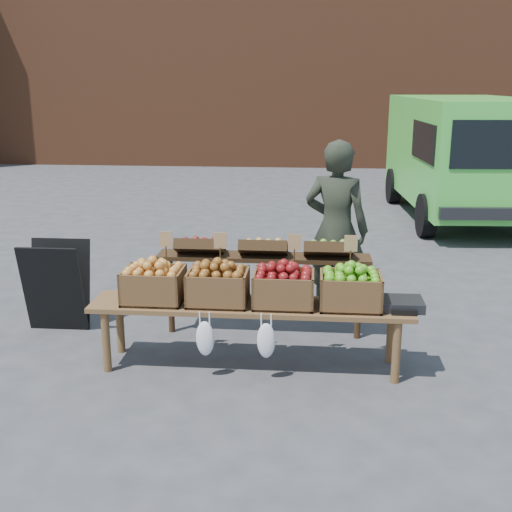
# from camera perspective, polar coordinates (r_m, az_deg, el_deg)

# --- Properties ---
(ground) EXTENTS (80.00, 80.00, 0.00)m
(ground) POSITION_cam_1_polar(r_m,az_deg,el_deg) (5.66, 7.19, -9.69)
(ground) COLOR #434346
(delivery_van) EXTENTS (2.41, 4.79, 2.10)m
(delivery_van) POSITION_cam_1_polar(r_m,az_deg,el_deg) (11.90, 17.98, 8.18)
(delivery_van) COLOR #4ACF42
(delivery_van) RESTS_ON ground
(vendor) EXTENTS (0.77, 0.61, 1.83)m
(vendor) POSITION_cam_1_polar(r_m,az_deg,el_deg) (6.60, 7.13, 2.36)
(vendor) COLOR #262B1F
(vendor) RESTS_ON ground
(chalkboard_sign) EXTENTS (0.59, 0.33, 0.89)m
(chalkboard_sign) POSITION_cam_1_polar(r_m,az_deg,el_deg) (6.56, -17.29, -2.53)
(chalkboard_sign) COLOR black
(chalkboard_sign) RESTS_ON ground
(back_table) EXTENTS (2.10, 0.44, 1.04)m
(back_table) POSITION_cam_1_polar(r_m,az_deg,el_deg) (6.09, 0.67, -2.46)
(back_table) COLOR #332111
(back_table) RESTS_ON ground
(display_bench) EXTENTS (2.70, 0.56, 0.57)m
(display_bench) POSITION_cam_1_polar(r_m,az_deg,el_deg) (5.50, -0.47, -7.07)
(display_bench) COLOR brown
(display_bench) RESTS_ON ground
(crate_golden_apples) EXTENTS (0.50, 0.40, 0.28)m
(crate_golden_apples) POSITION_cam_1_polar(r_m,az_deg,el_deg) (5.49, -9.09, -2.58)
(crate_golden_apples) COLOR gold
(crate_golden_apples) RESTS_ON display_bench
(crate_russet_pears) EXTENTS (0.50, 0.40, 0.28)m
(crate_russet_pears) POSITION_cam_1_polar(r_m,az_deg,el_deg) (5.38, -3.40, -2.77)
(crate_russet_pears) COLOR brown
(crate_russet_pears) RESTS_ON display_bench
(crate_red_apples) EXTENTS (0.50, 0.40, 0.28)m
(crate_red_apples) POSITION_cam_1_polar(r_m,az_deg,el_deg) (5.33, 2.47, -2.94)
(crate_red_apples) COLOR #630903
(crate_red_apples) RESTS_ON display_bench
(crate_green_apples) EXTENTS (0.50, 0.40, 0.28)m
(crate_green_apples) POSITION_cam_1_polar(r_m,az_deg,el_deg) (5.34, 8.38, -3.08)
(crate_green_apples) COLOR #3D8412
(crate_green_apples) RESTS_ON display_bench
(weighing_scale) EXTENTS (0.34, 0.30, 0.08)m
(weighing_scale) POSITION_cam_1_polar(r_m,az_deg,el_deg) (5.41, 12.85, -4.16)
(weighing_scale) COLOR black
(weighing_scale) RESTS_ON display_bench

